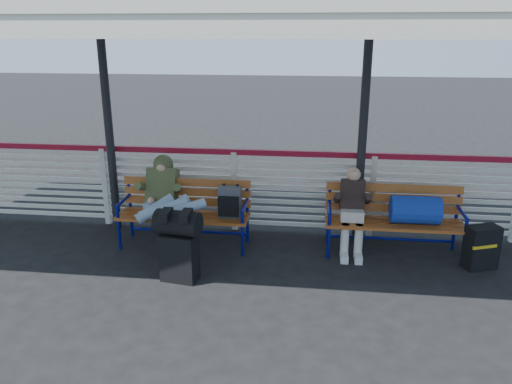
# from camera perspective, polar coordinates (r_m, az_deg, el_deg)

# --- Properties ---
(ground) EXTENTS (60.00, 60.00, 0.00)m
(ground) POSITION_cam_1_polar(r_m,az_deg,el_deg) (5.92, -5.41, -11.08)
(ground) COLOR black
(ground) RESTS_ON ground
(fence) EXTENTS (12.08, 0.08, 1.24)m
(fence) POSITION_cam_1_polar(r_m,az_deg,el_deg) (7.39, -2.47, 0.53)
(fence) COLOR silver
(fence) RESTS_ON ground
(canopy) EXTENTS (12.60, 3.60, 3.16)m
(canopy) POSITION_cam_1_polar(r_m,az_deg,el_deg) (6.04, -4.47, 19.53)
(canopy) COLOR silver
(canopy) RESTS_ON ground
(luggage_stack) EXTENTS (0.57, 0.38, 0.88)m
(luggage_stack) POSITION_cam_1_polar(r_m,az_deg,el_deg) (5.99, -8.83, -5.76)
(luggage_stack) COLOR black
(luggage_stack) RESTS_ON ground
(bench_left) EXTENTS (1.80, 0.56, 0.92)m
(bench_left) POSITION_cam_1_polar(r_m,az_deg,el_deg) (6.90, -6.89, -1.57)
(bench_left) COLOR #AD5721
(bench_left) RESTS_ON ground
(bench_right) EXTENTS (1.80, 0.56, 0.92)m
(bench_right) POSITION_cam_1_polar(r_m,az_deg,el_deg) (6.84, 16.71, -2.17)
(bench_right) COLOR #AD5721
(bench_right) RESTS_ON ground
(traveler_man) EXTENTS (0.94, 1.63, 0.77)m
(traveler_man) POSITION_cam_1_polar(r_m,az_deg,el_deg) (6.61, -10.24, -1.27)
(traveler_man) COLOR #92A5C4
(traveler_man) RESTS_ON ground
(companion_person) EXTENTS (0.32, 0.66, 1.15)m
(companion_person) POSITION_cam_1_polar(r_m,az_deg,el_deg) (6.75, 10.94, -2.07)
(companion_person) COLOR beige
(companion_person) RESTS_ON ground
(suitcase_side) EXTENTS (0.46, 0.37, 0.56)m
(suitcase_side) POSITION_cam_1_polar(r_m,az_deg,el_deg) (6.90, 24.36, -5.77)
(suitcase_side) COLOR black
(suitcase_side) RESTS_ON ground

